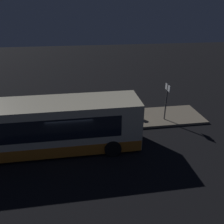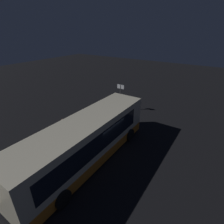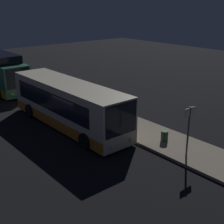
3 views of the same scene
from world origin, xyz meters
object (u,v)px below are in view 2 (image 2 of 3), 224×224
at_px(passenger_boarding, 63,127).
at_px(suitcase, 65,140).
at_px(trash_bin, 106,111).
at_px(bus_lead, 86,141).
at_px(sign_post, 120,93).
at_px(passenger_waiting, 70,135).

bearing_deg(passenger_boarding, suitcase, -143.03).
bearing_deg(suitcase, trash_bin, 2.93).
xyz_separation_m(bus_lead, suitcase, (0.34, 2.53, -1.04)).
distance_m(bus_lead, passenger_boarding, 3.48).
distance_m(bus_lead, suitcase, 2.76).
height_order(passenger_boarding, sign_post, sign_post).
distance_m(passenger_boarding, passenger_waiting, 1.44).
height_order(bus_lead, passenger_waiting, bus_lead).
distance_m(bus_lead, sign_post, 8.61).
distance_m(bus_lead, passenger_waiting, 2.06).
relative_size(bus_lead, passenger_boarding, 6.75).
xyz_separation_m(bus_lead, trash_bin, (6.27, 2.84, -1.03)).
distance_m(sign_post, trash_bin, 2.51).
bearing_deg(passenger_boarding, trash_bin, -18.79).
bearing_deg(suitcase, passenger_waiting, -79.37).
height_order(passenger_boarding, passenger_waiting, passenger_waiting).
bearing_deg(passenger_waiting, sign_post, 103.03).
bearing_deg(passenger_boarding, bus_lead, -120.11).
height_order(bus_lead, passenger_boarding, bus_lead).
distance_m(suitcase, trash_bin, 5.94).
xyz_separation_m(sign_post, trash_bin, (-1.99, 0.47, -1.45)).
bearing_deg(passenger_waiting, trash_bin, 108.58).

